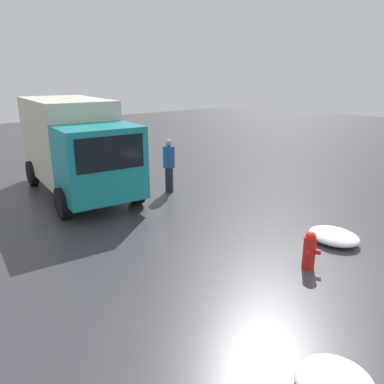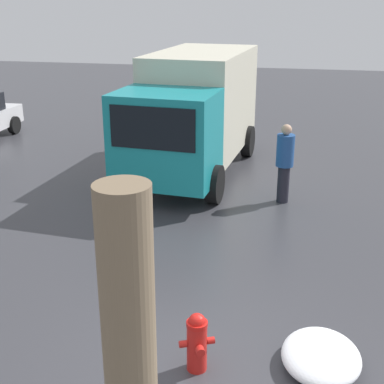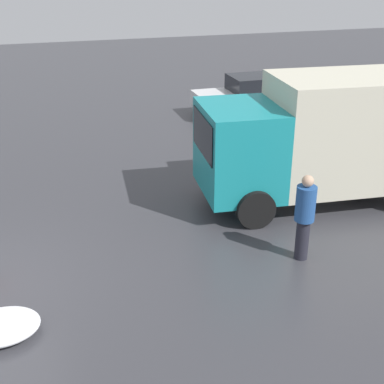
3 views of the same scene
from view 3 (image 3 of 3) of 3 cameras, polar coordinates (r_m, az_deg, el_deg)
name	(u,v)px [view 3 (image 3 of 3)]	position (r m, az deg, el deg)	size (l,w,h in m)	color
delivery_truck	(329,136)	(13.48, 14.39, 5.86)	(6.19, 2.94, 3.12)	teal
pedestrian	(305,214)	(10.85, 11.92, -2.34)	(0.40, 0.40, 1.84)	#23232D
parked_car	(253,95)	(20.96, 6.54, 10.28)	(4.41, 1.97, 1.48)	silver
snow_pile_curbside	(2,327)	(9.56, -19.64, -13.39)	(1.25, 1.03, 0.31)	white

